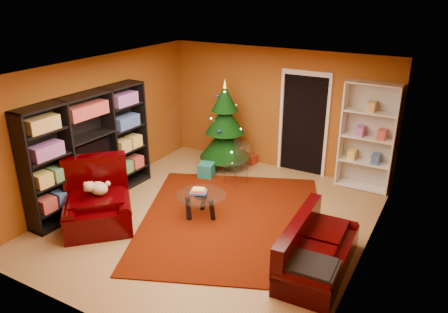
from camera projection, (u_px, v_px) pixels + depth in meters
The scene contains 18 objects.
floor at pixel (213, 221), 7.59m from camera, with size 5.00×5.50×0.05m, color olive.
ceiling at pixel (211, 69), 6.60m from camera, with size 5.00×5.50×0.05m, color silver.
wall_back at pixel (278, 110), 9.34m from camera, with size 5.00×0.05×2.60m, color #924D17.
wall_left at pixel (97, 127), 8.24m from camera, with size 0.05×5.50×2.60m, color #924D17.
wall_right at pixel (371, 183), 5.95m from camera, with size 0.05×5.50×2.60m, color #924D17.
doorway at pixel (303, 125), 9.13m from camera, with size 1.06×0.60×2.16m, color black, non-canonical shape.
rug at pixel (232, 219), 7.58m from camera, with size 3.07×3.59×0.02m, color #541402.
media_unit at pixel (90, 150), 7.84m from camera, with size 0.41×2.68×2.06m, color black, non-canonical shape.
christmas_tree at pixel (225, 126), 9.40m from camera, with size 1.11×1.11×1.98m, color black, non-canonical shape.
gift_box_teal at pixel (206, 170), 9.19m from camera, with size 0.31×0.31×0.31m, color #196E65.
gift_box_green at pixel (232, 161), 9.70m from camera, with size 0.27×0.27×0.27m, color #206025.
gift_box_red at pixel (251, 159), 9.88m from camera, with size 0.21×0.21×0.21m, color maroon.
white_bookshelf at pixel (368, 138), 8.38m from camera, with size 1.01×0.36×2.19m, color white, non-canonical shape.
armchair at pixel (97, 202), 7.22m from camera, with size 1.17×1.17×0.91m, color black, non-canonical shape.
dog at pixel (99, 188), 7.19m from camera, with size 0.40×0.30×0.30m, color beige, non-canonical shape.
sofa at pixel (319, 246), 6.15m from camera, with size 1.76×0.79×0.76m, color black, non-canonical shape.
coffee_table at pixel (201, 205), 7.60m from camera, with size 0.87×0.87×0.54m, color gray, non-canonical shape.
acrylic_chair at pixel (236, 166), 8.79m from camera, with size 0.40×0.44×0.79m, color #66605B, non-canonical shape.
Camera 1 is at (3.41, -5.68, 3.86)m, focal length 35.00 mm.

